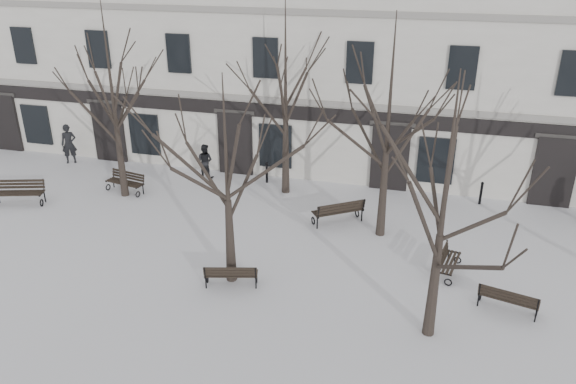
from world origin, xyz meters
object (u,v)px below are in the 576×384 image
at_px(bench_0, 19,192).
at_px(bench_5, 447,261).
at_px(bench_4, 339,211).
at_px(bench_1, 231,274).
at_px(bench_2, 508,299).
at_px(tree_2, 447,181).
at_px(bench_3, 126,181).
at_px(tree_1, 226,158).

relative_size(bench_0, bench_5, 1.26).
bearing_deg(bench_4, bench_1, 29.31).
bearing_deg(bench_2, tree_2, 50.50).
xyz_separation_m(bench_1, bench_5, (6.47, 2.59, -0.02)).
relative_size(bench_2, bench_3, 0.96).
distance_m(bench_1, bench_5, 6.97).
bearing_deg(bench_5, bench_2, -124.09).
height_order(bench_0, bench_5, bench_0).
bearing_deg(bench_2, bench_4, -22.56).
xyz_separation_m(bench_3, bench_4, (9.38, -0.58, 0.06)).
distance_m(bench_0, bench_4, 13.04).
height_order(bench_0, bench_4, bench_0).
height_order(tree_2, bench_3, tree_2).
bearing_deg(tree_2, bench_1, 172.99).
relative_size(bench_3, bench_5, 1.10).
bearing_deg(tree_2, bench_2, 36.35).
distance_m(bench_2, bench_5, 2.45).
xyz_separation_m(tree_2, bench_1, (-6.03, 0.74, -4.10)).
bearing_deg(tree_1, bench_5, 18.45).
xyz_separation_m(bench_2, bench_3, (-15.13, 4.87, 0.02)).
bearing_deg(bench_1, bench_2, 171.22).
bearing_deg(bench_2, bench_0, 6.16).
bearing_deg(bench_3, tree_2, -14.97).
distance_m(tree_1, bench_3, 9.39).
bearing_deg(bench_0, bench_5, -20.32).
relative_size(bench_0, bench_2, 1.19).
xyz_separation_m(bench_1, bench_2, (8.19, 0.85, 0.01)).
height_order(tree_2, bench_0, tree_2).
relative_size(tree_1, tree_2, 0.91).
bearing_deg(bench_4, bench_3, -38.87).
height_order(bench_4, bench_5, bench_4).
xyz_separation_m(bench_0, bench_4, (12.93, 1.67, -0.00)).
xyz_separation_m(tree_1, bench_1, (0.13, -0.39, -3.68)).
height_order(bench_3, bench_4, bench_4).
bearing_deg(bench_0, bench_3, 14.94).
height_order(bench_2, bench_4, bench_4).
bearing_deg(bench_1, bench_4, -130.07).
relative_size(bench_3, bench_4, 0.92).
relative_size(bench_1, bench_2, 0.98).
relative_size(tree_2, bench_0, 3.49).
relative_size(tree_1, bench_2, 3.77).
relative_size(bench_4, bench_5, 1.20).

